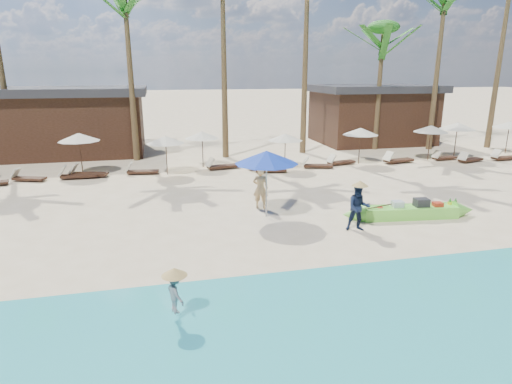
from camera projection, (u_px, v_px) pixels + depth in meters
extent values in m
plane|color=beige|center=(228.00, 241.00, 13.75)|extent=(240.00, 240.00, 0.00)
cube|color=tan|center=(267.00, 329.00, 9.06)|extent=(240.00, 4.50, 0.01)
cube|color=#76E947|center=(409.00, 212.00, 15.93)|extent=(3.64, 1.13, 0.43)
cube|color=white|center=(409.00, 212.00, 15.93)|extent=(3.12, 0.87, 0.19)
cube|color=#262628|center=(421.00, 204.00, 15.90)|extent=(0.55, 0.45, 0.40)
cube|color=silver|center=(397.00, 205.00, 15.86)|extent=(0.43, 0.38, 0.32)
cube|color=#B92F18|center=(438.00, 205.00, 15.93)|extent=(0.37, 0.32, 0.25)
cylinder|color=#B92F18|center=(380.00, 209.00, 15.81)|extent=(0.25, 0.25, 0.10)
cylinder|color=#262628|center=(373.00, 210.00, 15.67)|extent=(0.23, 0.23, 0.09)
sphere|color=tan|center=(364.00, 208.00, 15.67)|extent=(0.20, 0.20, 0.20)
cylinder|color=yellow|center=(450.00, 204.00, 16.14)|extent=(0.16, 0.16, 0.20)
cylinder|color=yellow|center=(455.00, 204.00, 16.17)|extent=(0.16, 0.16, 0.20)
imported|color=tan|center=(260.00, 188.00, 16.87)|extent=(0.72, 0.61, 1.67)
imported|color=#16213D|center=(359.00, 207.00, 14.50)|extent=(0.92, 0.79, 1.64)
imported|color=gray|center=(175.00, 293.00, 9.25)|extent=(0.56, 0.70, 0.95)
cylinder|color=#99999E|center=(266.00, 185.00, 15.75)|extent=(0.05, 0.05, 2.45)
cone|color=#1233AD|center=(267.00, 157.00, 15.47)|extent=(2.34, 2.34, 0.48)
cube|color=#3C2318|center=(30.00, 178.00, 21.27)|extent=(1.66, 1.00, 0.11)
cube|color=beige|center=(16.00, 173.00, 21.26)|extent=(0.50, 0.60, 0.46)
cylinder|color=#3C2318|center=(81.00, 154.00, 22.52)|extent=(0.05, 0.05, 2.12)
cone|color=beige|center=(79.00, 137.00, 22.27)|extent=(2.12, 2.12, 0.42)
cube|color=#3C2318|center=(90.00, 174.00, 22.09)|extent=(1.88, 0.98, 0.13)
cube|color=beige|center=(74.00, 168.00, 22.01)|extent=(0.53, 0.66, 0.53)
cube|color=#3C2318|center=(79.00, 176.00, 21.77)|extent=(1.78, 0.59, 0.13)
cube|color=beige|center=(62.00, 170.00, 21.53)|extent=(0.40, 0.58, 0.52)
cylinder|color=#3C2318|center=(166.00, 156.00, 22.44)|extent=(0.05, 0.05, 1.99)
cone|color=beige|center=(166.00, 140.00, 22.21)|extent=(1.99, 1.99, 0.40)
cube|color=#3C2318|center=(143.00, 172.00, 22.72)|extent=(1.67, 0.72, 0.11)
cube|color=beige|center=(129.00, 167.00, 22.58)|extent=(0.42, 0.56, 0.47)
cylinder|color=#3C2318|center=(203.00, 150.00, 24.22)|extent=(0.05, 0.05, 1.97)
cone|color=beige|center=(202.00, 135.00, 23.99)|extent=(1.97, 1.97, 0.39)
cube|color=#3C2318|center=(223.00, 166.00, 23.91)|extent=(1.86, 0.90, 0.13)
cube|color=beige|center=(210.00, 162.00, 23.52)|extent=(0.50, 0.64, 0.52)
cube|color=#3C2318|center=(265.00, 166.00, 23.89)|extent=(1.92, 0.72, 0.13)
cube|color=beige|center=(251.00, 161.00, 23.58)|extent=(0.46, 0.63, 0.55)
cylinder|color=#3C2318|center=(285.00, 152.00, 23.74)|extent=(0.05, 0.05, 1.93)
cone|color=beige|center=(285.00, 137.00, 23.51)|extent=(1.93, 1.93, 0.39)
cube|color=#3C2318|center=(271.00, 170.00, 23.09)|extent=(1.72, 0.85, 0.12)
cube|color=beige|center=(258.00, 165.00, 23.00)|extent=(0.47, 0.60, 0.48)
cube|color=#3C2318|center=(318.00, 166.00, 24.15)|extent=(1.69, 0.93, 0.11)
cube|color=beige|center=(306.00, 161.00, 24.10)|extent=(0.49, 0.60, 0.47)
cylinder|color=#3C2318|center=(360.00, 146.00, 25.08)|extent=(0.05, 0.05, 2.06)
cone|color=beige|center=(361.00, 131.00, 24.84)|extent=(2.06, 2.06, 0.41)
cube|color=#3C2318|center=(341.00, 162.00, 25.04)|extent=(1.73, 0.87, 0.12)
cube|color=beige|center=(331.00, 158.00, 24.66)|extent=(0.48, 0.60, 0.48)
cylinder|color=#3C2318|center=(429.00, 143.00, 26.17)|extent=(0.05, 0.05, 2.07)
cone|color=beige|center=(431.00, 129.00, 25.92)|extent=(2.07, 2.07, 0.41)
cube|color=#3C2318|center=(399.00, 160.00, 25.50)|extent=(1.91, 0.90, 0.13)
cube|color=beige|center=(388.00, 156.00, 25.11)|extent=(0.51, 0.65, 0.53)
cube|color=#3C2318|center=(445.00, 158.00, 26.36)|extent=(1.60, 0.68, 0.11)
cube|color=beige|center=(437.00, 154.00, 26.07)|extent=(0.41, 0.54, 0.45)
cylinder|color=#3C2318|center=(456.00, 141.00, 26.62)|extent=(0.05, 0.05, 2.20)
cone|color=beige|center=(458.00, 126.00, 26.36)|extent=(2.20, 2.20, 0.44)
cube|color=#3C2318|center=(471.00, 160.00, 25.76)|extent=(1.75, 0.97, 0.12)
cube|color=beige|center=(463.00, 156.00, 25.34)|extent=(0.50, 0.62, 0.49)
cube|color=#3C2318|center=(505.00, 158.00, 26.35)|extent=(1.76, 0.65, 0.12)
cube|color=beige|center=(496.00, 153.00, 26.06)|extent=(0.42, 0.58, 0.51)
cylinder|color=#3C2318|center=(507.00, 138.00, 28.30)|extent=(0.05, 0.05, 2.06)
cone|color=beige|center=(510.00, 124.00, 28.06)|extent=(2.06, 2.06, 0.41)
cone|color=brown|center=(1.00, 68.00, 24.16)|extent=(0.40, 0.40, 10.89)
cone|color=brown|center=(131.00, 76.00, 25.05)|extent=(0.40, 0.40, 10.08)
cone|color=brown|center=(224.00, 65.00, 25.83)|extent=(0.40, 0.40, 11.26)
cone|color=brown|center=(306.00, 50.00, 27.06)|extent=(0.40, 0.40, 13.16)
cone|color=brown|center=(379.00, 90.00, 29.05)|extent=(0.40, 0.40, 8.07)
ellipsoid|color=#1A6118|center=(384.00, 27.00, 27.95)|extent=(2.08, 2.08, 0.88)
cone|color=brown|center=(437.00, 71.00, 28.72)|extent=(0.40, 0.40, 10.64)
cone|color=brown|center=(500.00, 58.00, 29.14)|extent=(0.40, 0.40, 12.26)
cube|color=#3C2318|center=(63.00, 125.00, 27.92)|extent=(10.00, 6.00, 3.80)
cube|color=#2D2D33|center=(59.00, 91.00, 27.34)|extent=(10.80, 6.60, 0.50)
cube|color=#3C2318|center=(371.00, 117.00, 32.67)|extent=(8.00, 6.00, 3.80)
cube|color=#2D2D33|center=(373.00, 88.00, 32.09)|extent=(8.80, 6.60, 0.50)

